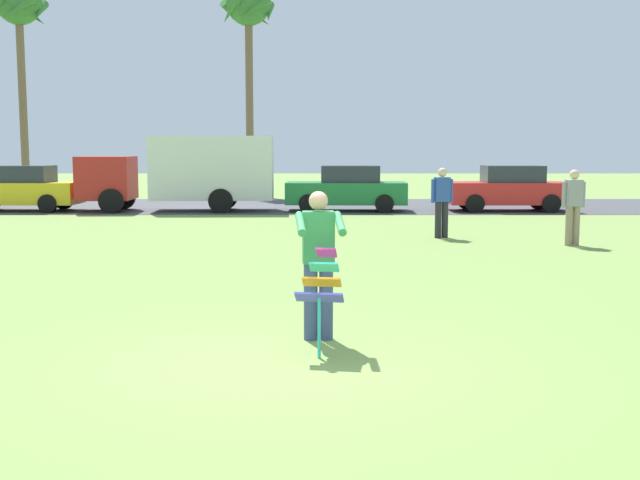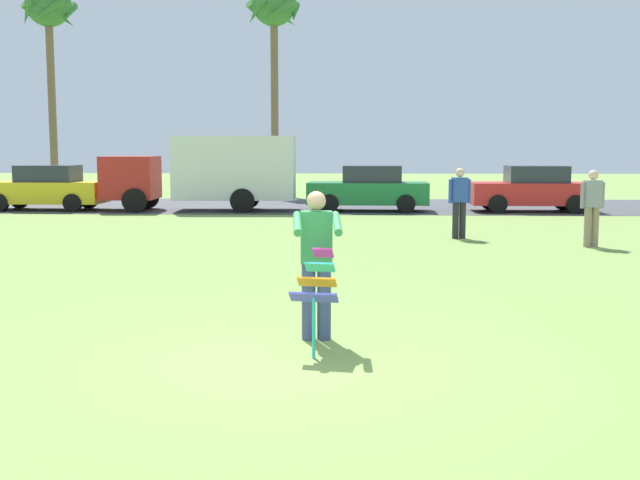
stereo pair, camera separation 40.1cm
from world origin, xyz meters
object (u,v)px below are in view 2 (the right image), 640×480
object	(u,v)px
parked_car_green	(369,189)
parked_car_red	(533,190)
kite_held	(317,285)
palm_tree_right_near	(274,14)
parked_car_yellow	(46,189)
person_walker_near	(459,201)
person_walker_far	(592,206)
palm_tree_left_near	(49,15)
person_kite_flyer	(316,259)
parked_truck_red_cab	(212,171)

from	to	relation	value
parked_car_green	parked_car_red	xyz separation A→B (m)	(5.68, 0.00, 0.00)
kite_held	palm_tree_right_near	xyz separation A→B (m)	(-3.34, 29.06, 7.66)
parked_car_yellow	person_walker_near	xyz separation A→B (m)	(13.57, -8.23, 0.16)
kite_held	person_walker_near	world-z (taller)	person_walker_near
person_walker_near	person_walker_far	world-z (taller)	same
parked_car_red	palm_tree_left_near	world-z (taller)	palm_tree_left_near
person_kite_flyer	palm_tree_left_near	bearing A→B (deg)	116.28
parked_truck_red_cab	parked_car_red	xyz separation A→B (m)	(11.22, 0.00, -0.64)
palm_tree_right_near	palm_tree_left_near	bearing A→B (deg)	-177.96
parked_car_yellow	palm_tree_left_near	world-z (taller)	palm_tree_left_near
parked_car_green	parked_car_red	distance (m)	5.68
parked_car_green	parked_car_red	bearing A→B (deg)	0.01
palm_tree_right_near	person_walker_far	size ratio (longest dim) A/B	5.76
person_kite_flyer	parked_car_red	world-z (taller)	person_kite_flyer
parked_car_yellow	palm_tree_right_near	xyz separation A→B (m)	(7.24, 9.86, 7.65)
kite_held	palm_tree_right_near	distance (m)	30.24
parked_car_yellow	parked_car_green	distance (m)	11.51
parked_car_yellow	palm_tree_left_near	distance (m)	12.61
palm_tree_left_near	palm_tree_right_near	world-z (taller)	palm_tree_right_near
kite_held	palm_tree_left_near	size ratio (longest dim) A/B	0.11
person_kite_flyer	person_walker_far	size ratio (longest dim) A/B	1.00
person_kite_flyer	palm_tree_left_near	size ratio (longest dim) A/B	0.17
parked_car_yellow	palm_tree_left_near	size ratio (longest dim) A/B	0.43
kite_held	parked_car_red	distance (m)	20.32
person_kite_flyer	kite_held	size ratio (longest dim) A/B	1.54
person_kite_flyer	person_walker_far	distance (m)	10.54
palm_tree_left_near	palm_tree_right_near	distance (m)	10.55
person_walker_near	parked_truck_red_cab	bearing A→B (deg)	132.70
palm_tree_right_near	person_walker_near	bearing A→B (deg)	-70.71
kite_held	person_walker_far	size ratio (longest dim) A/B	0.65
kite_held	parked_car_red	xyz separation A→B (m)	(6.62, 19.21, 0.02)
parked_car_red	parked_truck_red_cab	bearing A→B (deg)	-180.00
palm_tree_right_near	person_walker_near	size ratio (longest dim) A/B	5.76
parked_car_red	palm_tree_left_near	size ratio (longest dim) A/B	0.42
parked_car_yellow	person_walker_far	bearing A→B (deg)	-30.88
person_kite_flyer	person_walker_near	world-z (taller)	same
parked_car_red	person_walker_far	world-z (taller)	person_walker_far
kite_held	person_walker_near	bearing A→B (deg)	74.78
palm_tree_left_near	person_walker_near	world-z (taller)	palm_tree_left_near
parked_car_green	person_walker_far	bearing A→B (deg)	-63.79
parked_car_red	palm_tree_left_near	bearing A→B (deg)	155.18
parked_car_red	parked_car_yellow	bearing A→B (deg)	-180.00
parked_car_red	person_kite_flyer	bearing A→B (deg)	-109.70
person_kite_flyer	parked_truck_red_cab	xyz separation A→B (m)	(-4.57, 18.58, 0.46)
kite_held	palm_tree_left_near	distance (m)	32.78
parked_car_yellow	person_walker_far	size ratio (longest dim) A/B	2.44
person_kite_flyer	kite_held	world-z (taller)	person_kite_flyer
parked_truck_red_cab	kite_held	bearing A→B (deg)	-76.52
person_kite_flyer	palm_tree_right_near	world-z (taller)	palm_tree_right_near
parked_truck_red_cab	person_walker_far	bearing A→B (deg)	-43.33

